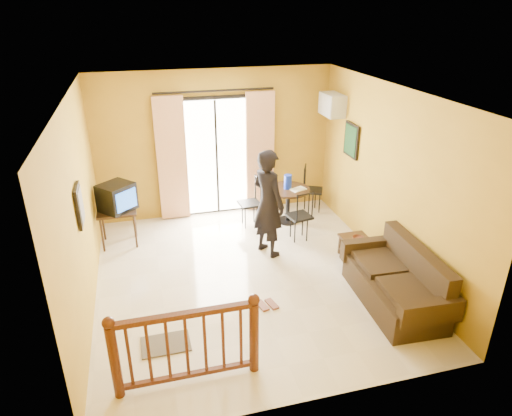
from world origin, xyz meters
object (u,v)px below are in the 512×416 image
object	(u,v)px
sofa	(398,283)
standing_person	(268,203)
television	(117,197)
coffee_table	(360,250)
dining_table	(288,196)

from	to	relation	value
sofa	standing_person	bearing A→B (deg)	129.14
television	coffee_table	size ratio (longest dim) A/B	0.87
dining_table	coffee_table	distance (m)	1.89
sofa	standing_person	distance (m)	2.35
standing_person	sofa	bearing A→B (deg)	-169.32
television	standing_person	bearing A→B (deg)	-63.23
television	coffee_table	xyz separation A→B (m)	(3.72, -1.67, -0.64)
television	sofa	world-z (taller)	television
television	standing_person	size ratio (longest dim) A/B	0.39
sofa	television	bearing A→B (deg)	146.08
dining_table	sofa	size ratio (longest dim) A/B	0.45
dining_table	coffee_table	xyz separation A→B (m)	(0.64, -1.75, -0.29)
sofa	standing_person	size ratio (longest dim) A/B	1.01
dining_table	sofa	xyz separation A→B (m)	(0.65, -2.86, -0.21)
television	sofa	bearing A→B (deg)	-78.21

